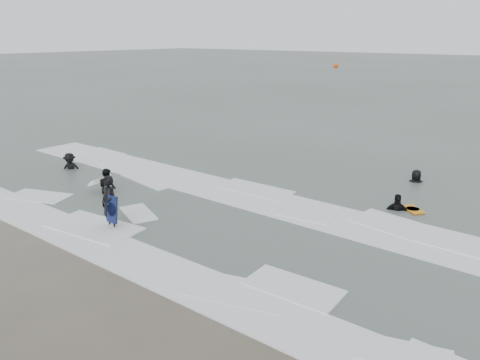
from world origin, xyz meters
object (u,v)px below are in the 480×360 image
Objects in this scene: surfer_centre at (112,229)px; surfer_right_near at (397,211)px; buoy at (336,66)px; surfer_breaker at (71,170)px; surfer_wading at (108,194)px; surfer_right_far at (416,183)px.

surfer_centre reaches higher than surfer_right_near.
surfer_breaker is at bearing -71.87° from buoy.
surfer_right_near is at bearing -150.58° from surfer_wading.
surfer_right_far is (14.27, 8.71, 0.00)m from surfer_breaker.
surfer_right_near is at bearing 51.48° from surfer_centre.
surfer_wading is 82.72m from buoy.
surfer_centre is at bearing 146.07° from surfer_wading.
surfer_centre reaches higher than surfer_right_far.
surfer_right_near reaches higher than surfer_right_far.
surfer_wading is 11.91m from surfer_right_near.
surfer_right_near is 1.11× the size of buoy.
surfer_right_near is (10.44, 5.72, 0.00)m from surfer_wading.
surfer_wading is at bearing 16.27° from surfer_right_far.
surfer_right_near is at bearing -60.86° from buoy.
surfer_right_far is (-0.66, 4.03, 0.00)m from surfer_right_near.
buoy is at bearing -88.50° from surfer_right_far.
surfer_right_near is at bearing 70.70° from surfer_right_far.
surfer_wading is 0.96× the size of surfer_breaker.
surfer_centre is at bearing 23.34° from surfer_right_near.
surfer_centre is 8.45m from surfer_breaker.
buoy reaches higher than surfer_right_near.
surfer_breaker is 16.72m from surfer_right_far.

